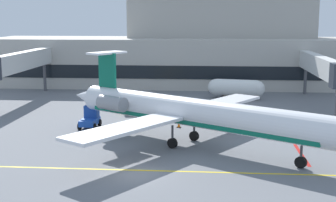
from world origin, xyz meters
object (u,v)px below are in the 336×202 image
object	(u,v)px
regional_jet	(190,112)
baggage_tug	(145,106)
pushback_tractor	(90,118)
fuel_tank	(236,88)

from	to	relation	value
regional_jet	baggage_tug	xyz separation A→B (m)	(-5.84, 13.54, -2.05)
pushback_tractor	fuel_tank	distance (m)	24.67
fuel_tank	pushback_tractor	bearing A→B (deg)	-130.29
pushback_tractor	regional_jet	bearing A→B (deg)	-31.43
regional_jet	pushback_tractor	bearing A→B (deg)	148.57
regional_jet	fuel_tank	distance (m)	25.88
regional_jet	pushback_tractor	xyz separation A→B (m)	(-10.56, 6.46, -2.04)
pushback_tractor	fuel_tank	size ratio (longest dim) A/B	0.38
regional_jet	pushback_tractor	distance (m)	12.55
regional_jet	fuel_tank	bearing A→B (deg)	77.97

